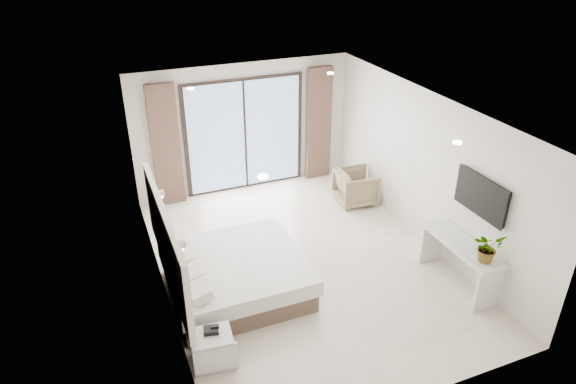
# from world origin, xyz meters

# --- Properties ---
(ground) EXTENTS (6.20, 6.20, 0.00)m
(ground) POSITION_xyz_m (0.00, 0.00, 0.00)
(ground) COLOR beige
(ground) RESTS_ON ground
(room_shell) EXTENTS (4.62, 6.22, 2.72)m
(room_shell) POSITION_xyz_m (-0.20, 0.69, 1.58)
(room_shell) COLOR silver
(room_shell) RESTS_ON ground
(bed) EXTENTS (2.05, 1.95, 0.71)m
(bed) POSITION_xyz_m (-1.29, -0.31, 0.30)
(bed) COLOR brown
(bed) RESTS_ON ground
(nightstand) EXTENTS (0.57, 0.49, 0.48)m
(nightstand) POSITION_xyz_m (-1.99, -1.63, 0.24)
(nightstand) COLOR silver
(nightstand) RESTS_ON ground
(phone) EXTENTS (0.22, 0.19, 0.06)m
(phone) POSITION_xyz_m (-1.97, -1.57, 0.51)
(phone) COLOR black
(phone) RESTS_ON nightstand
(console_desk) EXTENTS (0.47, 1.50, 0.77)m
(console_desk) POSITION_xyz_m (2.04, -1.44, 0.56)
(console_desk) COLOR silver
(console_desk) RESTS_ON ground
(plant) EXTENTS (0.42, 0.47, 0.35)m
(plant) POSITION_xyz_m (2.04, -1.94, 0.95)
(plant) COLOR #33662D
(plant) RESTS_ON console_desk
(armchair) EXTENTS (0.78, 0.82, 0.78)m
(armchair) POSITION_xyz_m (1.85, 1.53, 0.39)
(armchair) COLOR #8B7E5B
(armchair) RESTS_ON ground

